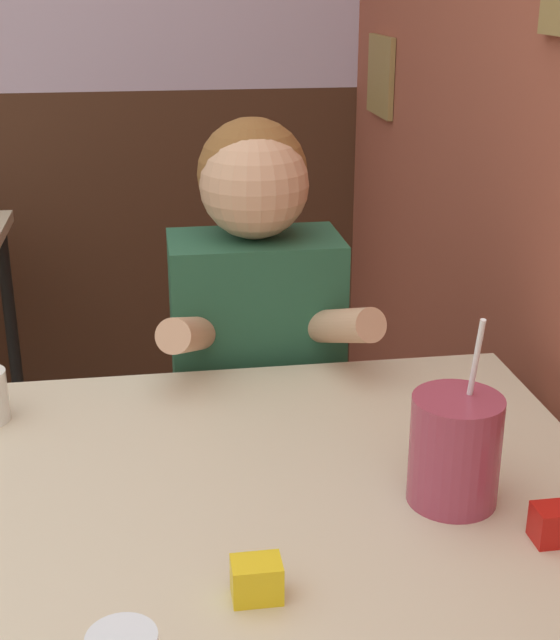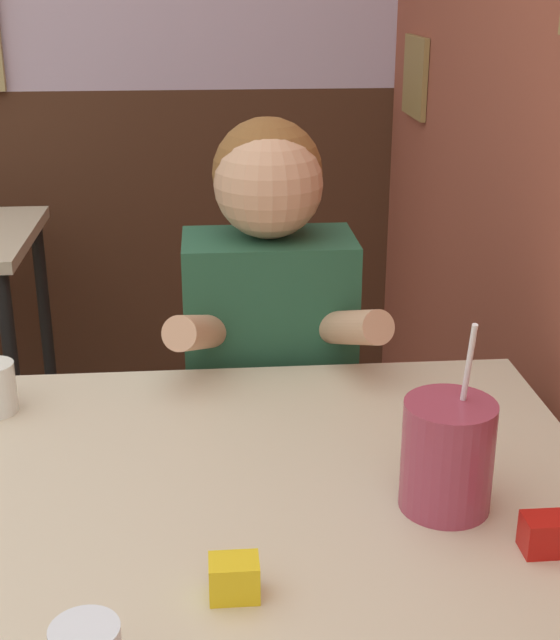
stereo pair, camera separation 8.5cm
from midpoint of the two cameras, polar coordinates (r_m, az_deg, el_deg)
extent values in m
cube|color=#9E4C38|center=(2.10, 16.39, 17.38)|extent=(0.06, 4.31, 2.70)
cube|color=olive|center=(2.87, 9.51, 15.10)|extent=(0.02, 0.26, 0.24)
cube|color=#472819|center=(3.30, -12.20, 4.65)|extent=(5.27, 0.06, 1.10)
cube|color=beige|center=(1.30, 0.36, -12.02)|extent=(1.04, 0.91, 0.04)
cylinder|color=black|center=(1.89, -15.98, -15.11)|extent=(0.04, 0.04, 0.73)
cylinder|color=black|center=(1.94, 13.79, -13.84)|extent=(0.04, 0.04, 0.73)
cylinder|color=black|center=(2.60, -15.70, -4.61)|extent=(0.04, 0.04, 0.73)
cylinder|color=black|center=(3.09, -14.00, -0.33)|extent=(0.04, 0.04, 0.73)
cube|color=#235138|center=(2.08, 0.58, -14.75)|extent=(0.31, 0.20, 0.48)
cube|color=#235138|center=(1.83, 0.64, -2.23)|extent=(0.34, 0.20, 0.50)
sphere|color=brown|center=(1.75, 0.60, 9.38)|extent=(0.22, 0.22, 0.22)
sphere|color=tan|center=(1.73, 0.69, 8.69)|extent=(0.21, 0.21, 0.21)
cylinder|color=tan|center=(1.66, -3.58, -0.79)|extent=(0.14, 0.27, 0.15)
cylinder|color=tan|center=(1.68, 5.72, -0.50)|extent=(0.14, 0.27, 0.15)
cylinder|color=#99384C|center=(1.26, 12.58, -8.50)|extent=(0.13, 0.13, 0.16)
cylinder|color=white|center=(1.21, 13.93, -3.08)|extent=(0.01, 0.04, 0.14)
cube|color=#B7140F|center=(1.23, 18.60, -12.91)|extent=(0.06, 0.04, 0.05)
cube|color=yellow|center=(1.10, -0.65, -16.24)|extent=(0.06, 0.04, 0.05)
camera|label=1|loc=(0.04, -88.22, 0.68)|focal=50.00mm
camera|label=2|loc=(0.04, 91.78, -0.68)|focal=50.00mm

